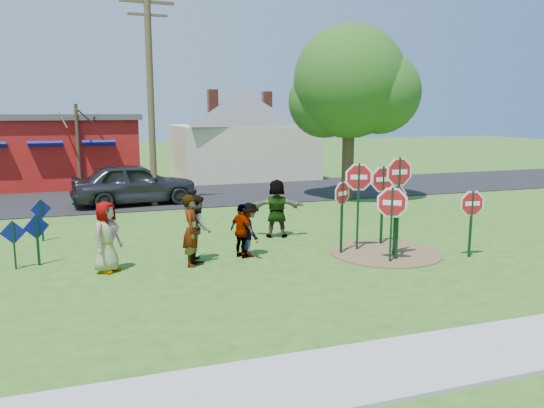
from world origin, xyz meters
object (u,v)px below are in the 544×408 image
Objects in this scene: stop_sign_d at (383,186)px; leafy_tree at (352,88)px; stop_sign_b at (359,185)px; suv at (135,183)px; person_a at (107,237)px; person_b at (191,230)px; utility_pole at (151,94)px; stop_sign_c at (399,184)px; stop_sign_a at (392,208)px.

leafy_tree is at bearing 69.75° from stop_sign_d.
stop_sign_b is 0.51× the size of suv.
person_b reaches higher than person_a.
stop_sign_d is at bearing 39.14° from stop_sign_b.
suv is at bearing 141.46° from utility_pole.
leafy_tree is (2.97, 7.95, 3.25)m from stop_sign_d.
leafy_tree is (9.53, -1.68, 4.13)m from suv.
stop_sign_c is 12.85m from suv.
stop_sign_d is 0.32× the size of leafy_tree.
leafy_tree is at bearing 100.04° from stop_sign_a.
stop_sign_a is 1.15× the size of person_b.
stop_sign_c is (0.51, -1.29, 0.15)m from stop_sign_b.
utility_pole reaches higher than person_a.
suv is at bearing 147.89° from stop_sign_a.
stop_sign_b reaches higher than suv.
person_a is at bearing 166.43° from stop_sign_c.
utility_pole is (-5.04, 10.83, 3.26)m from stop_sign_a.
stop_sign_b is 11.46m from suv.
stop_sign_c is 7.75m from person_a.
stop_sign_c is at bearing -157.37° from suv.
person_b is at bearing -52.66° from person_a.
stop_sign_d is at bearing -57.28° from utility_pole.
suv is (-6.55, 9.63, -0.88)m from stop_sign_d.
stop_sign_b is 1.49× the size of person_a.
person_a is at bearing -143.32° from leafy_tree.
stop_sign_a is 7.44m from person_a.
suv is at bearing 169.99° from leafy_tree.
stop_sign_a is at bearing -61.69° from person_a.
stop_sign_a is 0.81× the size of stop_sign_b.
person_a is (-8.02, -0.24, -0.92)m from stop_sign_d.
suv is 0.59× the size of utility_pole.
stop_sign_d is 1.41× the size of person_a.
leafy_tree is (10.99, 8.19, 4.16)m from person_a.
utility_pole reaches higher than leafy_tree.
stop_sign_b is at bearing -156.56° from suv.
person_b is 12.83m from leafy_tree.
utility_pole is at bearing 27.04° from person_a.
stop_sign_a is 12.38m from utility_pole.
leafy_tree is (8.78, -1.08, 0.33)m from utility_pole.
stop_sign_a is 11.04m from leafy_tree.
stop_sign_b is 0.34× the size of leafy_tree.
utility_pole reaches higher than person_b.
stop_sign_d is 11.69m from suv.
person_b is at bearing -164.73° from stop_sign_a.
person_a is (-7.25, 1.56, -0.57)m from stop_sign_a.
utility_pole is 1.14× the size of leafy_tree.
suv is at bearing 32.03° from person_a.
stop_sign_a is 0.74× the size of stop_sign_c.
stop_sign_b is at bearing -115.61° from leafy_tree.
person_b is at bearing -136.86° from leafy_tree.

